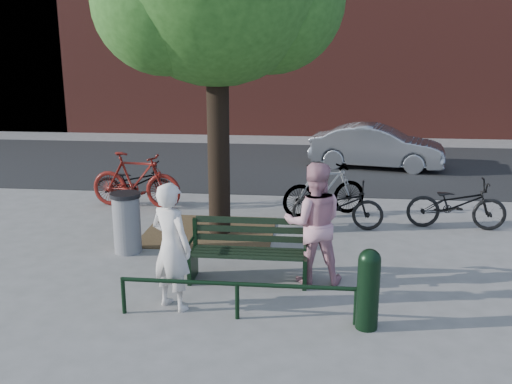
# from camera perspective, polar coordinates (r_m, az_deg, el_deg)

# --- Properties ---
(ground) EXTENTS (90.00, 90.00, 0.00)m
(ground) POSITION_cam_1_polar(r_m,az_deg,el_deg) (8.61, -0.77, -8.92)
(ground) COLOR gray
(ground) RESTS_ON ground
(dirt_pit) EXTENTS (2.40, 2.00, 0.02)m
(dirt_pit) POSITION_cam_1_polar(r_m,az_deg,el_deg) (10.78, -4.67, -3.99)
(dirt_pit) COLOR brown
(dirt_pit) RESTS_ON ground
(road) EXTENTS (40.00, 7.00, 0.01)m
(road) POSITION_cam_1_polar(r_m,az_deg,el_deg) (16.72, 2.69, 2.72)
(road) COLOR black
(road) RESTS_ON ground
(park_bench) EXTENTS (1.74, 0.54, 0.97)m
(park_bench) POSITION_cam_1_polar(r_m,az_deg,el_deg) (8.50, -0.72, -5.75)
(park_bench) COLOR black
(park_bench) RESTS_ON ground
(guard_railing) EXTENTS (3.06, 0.06, 0.51)m
(guard_railing) POSITION_cam_1_polar(r_m,az_deg,el_deg) (7.36, -1.90, -9.73)
(guard_railing) COLOR black
(guard_railing) RESTS_ON ground
(person_left) EXTENTS (0.75, 0.67, 1.72)m
(person_left) POSITION_cam_1_polar(r_m,az_deg,el_deg) (7.58, -8.46, -5.41)
(person_left) COLOR silver
(person_left) RESTS_ON ground
(person_right) EXTENTS (0.94, 0.76, 1.81)m
(person_right) POSITION_cam_1_polar(r_m,az_deg,el_deg) (8.35, 5.80, -3.13)
(person_right) COLOR #C58794
(person_right) RESTS_ON ground
(bollard) EXTENTS (0.28, 0.28, 1.04)m
(bollard) POSITION_cam_1_polar(r_m,az_deg,el_deg) (7.20, 11.16, -9.23)
(bollard) COLOR black
(bollard) RESTS_ON ground
(litter_bin) EXTENTS (0.51, 0.51, 1.03)m
(litter_bin) POSITION_cam_1_polar(r_m,az_deg,el_deg) (9.84, -12.79, -2.98)
(litter_bin) COLOR gray
(litter_bin) RESTS_ON ground
(bicycle_a) EXTENTS (1.81, 0.65, 0.95)m
(bicycle_a) POSITION_cam_1_polar(r_m,az_deg,el_deg) (12.74, -12.09, 0.81)
(bicycle_a) COLOR black
(bicycle_a) RESTS_ON ground
(bicycle_b) EXTENTS (2.06, 0.78, 1.21)m
(bicycle_b) POSITION_cam_1_polar(r_m,az_deg,el_deg) (12.50, -11.92, 1.16)
(bicycle_b) COLOR #62130E
(bicycle_b) RESTS_ON ground
(bicycle_c) EXTENTS (1.79, 0.77, 0.91)m
(bicycle_c) POSITION_cam_1_polar(r_m,az_deg,el_deg) (10.98, 8.15, -1.30)
(bicycle_c) COLOR black
(bicycle_c) RESTS_ON ground
(bicycle_d) EXTENTS (1.86, 1.18, 1.09)m
(bicycle_d) POSITION_cam_1_polar(r_m,az_deg,el_deg) (11.73, 6.86, 0.21)
(bicycle_d) COLOR gray
(bicycle_d) RESTS_ON ground
(bicycle_e) EXTENTS (1.87, 0.76, 0.96)m
(bicycle_e) POSITION_cam_1_polar(r_m,az_deg,el_deg) (11.49, 19.41, -1.15)
(bicycle_e) COLOR black
(bicycle_e) RESTS_ON ground
(parked_car) EXTENTS (3.92, 2.02, 1.23)m
(parked_car) POSITION_cam_1_polar(r_m,az_deg,el_deg) (16.60, 12.00, 4.46)
(parked_car) COLOR gray
(parked_car) RESTS_ON ground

